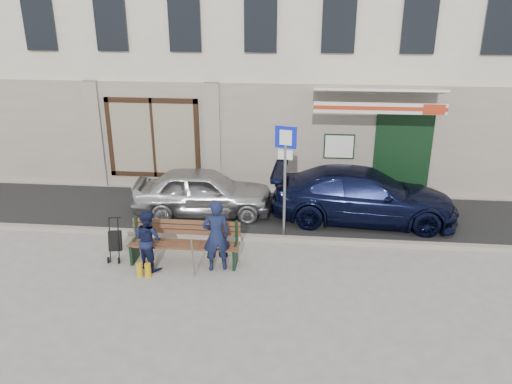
# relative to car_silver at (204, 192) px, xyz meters

# --- Properties ---
(ground) EXTENTS (80.00, 80.00, 0.00)m
(ground) POSITION_rel_car_silver_xyz_m (1.33, -2.97, -0.63)
(ground) COLOR #9E9991
(ground) RESTS_ON ground
(asphalt_lane) EXTENTS (60.00, 3.20, 0.01)m
(asphalt_lane) POSITION_rel_car_silver_xyz_m (1.33, 0.13, -0.63)
(asphalt_lane) COLOR #282828
(asphalt_lane) RESTS_ON ground
(curb) EXTENTS (60.00, 0.18, 0.12)m
(curb) POSITION_rel_car_silver_xyz_m (1.33, -1.47, -0.57)
(curb) COLOR #9E9384
(curb) RESTS_ON ground
(building) EXTENTS (20.00, 8.27, 10.00)m
(building) POSITION_rel_car_silver_xyz_m (1.34, 5.48, 4.34)
(building) COLOR beige
(building) RESTS_ON ground
(car_silver) EXTENTS (3.81, 1.77, 1.26)m
(car_silver) POSITION_rel_car_silver_xyz_m (0.00, 0.00, 0.00)
(car_silver) COLOR silver
(car_silver) RESTS_ON ground
(car_navy) EXTENTS (4.80, 2.13, 1.37)m
(car_navy) POSITION_rel_car_silver_xyz_m (4.20, 0.00, 0.05)
(car_navy) COLOR black
(car_navy) RESTS_ON ground
(parking_sign) EXTENTS (0.50, 0.15, 2.74)m
(parking_sign) POSITION_rel_car_silver_xyz_m (2.21, -1.21, 1.21)
(parking_sign) COLOR gray
(parking_sign) RESTS_ON ground
(bench) EXTENTS (2.40, 1.17, 0.98)m
(bench) POSITION_rel_car_silver_xyz_m (0.07, -2.73, -0.17)
(bench) COLOR brown
(bench) RESTS_ON ground
(man) EXTENTS (0.66, 0.53, 1.58)m
(man) POSITION_rel_car_silver_xyz_m (0.87, -2.93, 0.16)
(man) COLOR #151C3A
(man) RESTS_ON ground
(woman) EXTENTS (0.81, 0.77, 1.32)m
(woman) POSITION_rel_car_silver_xyz_m (-0.58, -3.00, 0.03)
(woman) COLOR #141939
(woman) RESTS_ON ground
(stroller) EXTENTS (0.32, 0.42, 0.96)m
(stroller) POSITION_rel_car_silver_xyz_m (-1.43, -2.73, -0.21)
(stroller) COLOR black
(stroller) RESTS_ON ground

